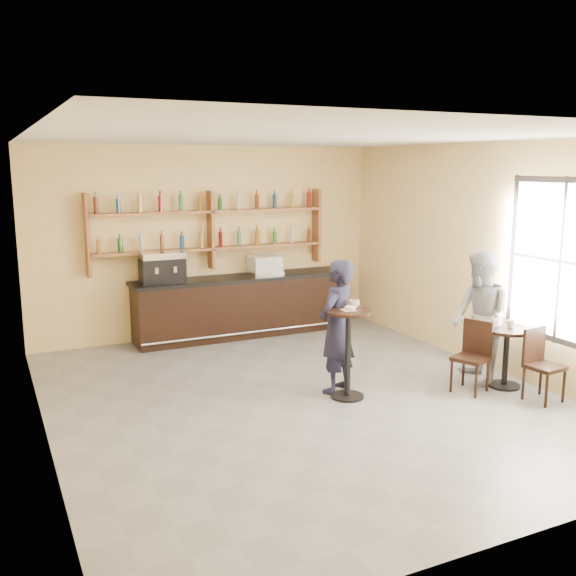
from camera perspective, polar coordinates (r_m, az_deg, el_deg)
name	(u,v)px	position (r m, az deg, el deg)	size (l,w,h in m)	color
floor	(301,398)	(8.18, 1.17, -9.71)	(7.00, 7.00, 0.00)	slate
ceiling	(302,137)	(7.66, 1.27, 13.30)	(7.00, 7.00, 0.00)	white
wall_back	(209,242)	(10.97, -7.07, 4.10)	(7.00, 7.00, 0.00)	#F4D28B
wall_front	(518,343)	(4.97, 19.80, -4.64)	(7.00, 7.00, 0.00)	#F4D28B
wall_left	(37,293)	(6.96, -21.40, -0.42)	(7.00, 7.00, 0.00)	#F4D28B
wall_right	(491,257)	(9.48, 17.64, 2.63)	(7.00, 7.00, 0.00)	#F4D28B
window_pane	(561,261)	(8.64, 23.07, 2.19)	(2.00, 2.00, 0.00)	white
window_frame	(560,261)	(8.64, 23.04, 2.18)	(0.04, 1.70, 2.10)	black
shelf_unit	(211,230)	(10.82, -6.87, 5.14)	(4.00, 0.26, 1.40)	brown
liquor_bottles	(211,220)	(10.81, -6.89, 6.04)	(3.68, 0.10, 1.00)	#8C5919
bar_counter	(243,306)	(10.98, -4.01, -1.58)	(3.79, 0.74, 1.03)	black
espresso_machine	(162,267)	(10.43, -11.12, 1.82)	(0.69, 0.44, 0.49)	black
pastry_case	(265,265)	(11.02, -2.04, 2.03)	(0.53, 0.42, 0.32)	silver
pedestal_table	(348,354)	(8.04, 5.35, -5.89)	(0.55, 0.55, 1.13)	black
napkin	(349,310)	(7.89, 5.42, -1.95)	(0.16, 0.16, 0.00)	white
donut	(350,308)	(7.89, 5.52, -1.78)	(0.14, 0.14, 0.05)	#E49853
cup_pedestal	(354,303)	(8.04, 5.91, -1.38)	(0.13, 0.13, 0.10)	white
man_main	(337,327)	(8.17, 4.36, -3.44)	(0.63, 0.41, 1.72)	black
cafe_table	(506,358)	(8.90, 18.78, -5.88)	(0.63, 0.63, 0.80)	black
cup_cafe	(511,324)	(8.82, 19.19, -3.04)	(0.11, 0.11, 0.10)	white
chair_west	(471,358)	(8.56, 15.92, -5.97)	(0.40, 0.40, 0.91)	black
chair_south	(545,366)	(8.53, 21.86, -6.45)	(0.39, 0.39, 0.90)	black
patron_second	(480,318)	(8.86, 16.72, -2.57)	(0.86, 0.67, 1.77)	gray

